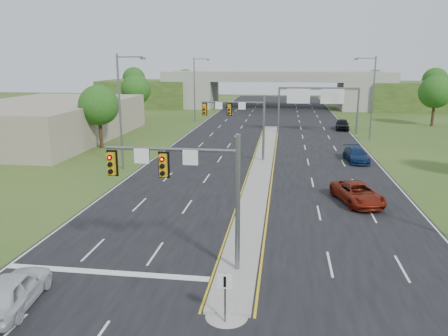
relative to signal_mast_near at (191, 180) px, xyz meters
name	(u,v)px	position (x,y,z in m)	size (l,w,h in m)	color
ground	(237,272)	(2.26, 0.07, -4.73)	(240.00, 240.00, 0.00)	#2C491A
road	(267,144)	(2.26, 35.07, -4.72)	(24.00, 160.00, 0.02)	black
median	(262,165)	(2.26, 23.07, -4.63)	(2.00, 54.00, 0.16)	gray
median_nose	(227,315)	(2.26, -3.93, -4.63)	(2.00, 2.00, 0.16)	gray
lane_markings	(259,154)	(1.66, 28.99, -4.70)	(23.72, 160.00, 0.01)	gold
signal_mast_near	(191,180)	(0.00, 0.00, 0.00)	(6.62, 0.60, 7.00)	slate
signal_mast_far	(242,117)	(0.00, 25.00, 0.00)	(6.62, 0.60, 7.00)	slate
keep_right_sign	(225,290)	(2.26, -4.45, -3.21)	(0.60, 0.13, 2.20)	slate
sign_gantry	(317,97)	(8.95, 44.99, 0.51)	(11.58, 0.44, 6.67)	slate
overpass	(276,92)	(2.26, 80.07, -1.17)	(80.00, 14.00, 8.10)	gray
lightpole_l_mid	(122,107)	(-11.03, 20.07, 1.38)	(2.85, 0.25, 11.00)	slate
lightpole_l_far	(196,86)	(-11.03, 55.07, 1.38)	(2.85, 0.25, 11.00)	slate
lightpole_r_far	(371,94)	(15.56, 40.07, 1.38)	(2.85, 0.25, 11.00)	slate
tree_l_near	(99,105)	(-17.74, 30.07, 0.45)	(4.80, 4.80, 7.60)	#382316
tree_l_mid	(136,89)	(-21.74, 55.07, 0.78)	(5.20, 5.20, 8.12)	#382316
tree_r_mid	(435,92)	(28.26, 55.07, 0.78)	(5.20, 5.20, 8.12)	#382316
tree_back_a	(134,79)	(-35.74, 94.07, 1.11)	(6.00, 6.00, 8.85)	#382316
tree_back_b	(185,80)	(-21.74, 94.07, 0.78)	(5.60, 5.60, 8.32)	#382316
tree_back_c	(375,81)	(26.26, 94.07, 0.78)	(5.60, 5.60, 8.32)	#382316
tree_back_d	(435,80)	(40.26, 94.07, 1.11)	(6.00, 6.00, 8.85)	#382316
commercial_building	(45,121)	(-27.74, 35.07, -2.23)	(18.00, 30.00, 5.00)	gray
car_white	(12,290)	(-6.89, -4.48, -3.92)	(1.87, 4.64, 1.58)	silver
car_far_a	(358,193)	(9.93, 12.19, -3.95)	(2.51, 5.45, 1.51)	maroon
car_far_b	(356,155)	(11.96, 26.45, -3.99)	(2.01, 4.95, 1.44)	#0B1F44
car_far_c	(342,124)	(13.26, 48.99, -3.89)	(1.92, 4.77, 1.62)	black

